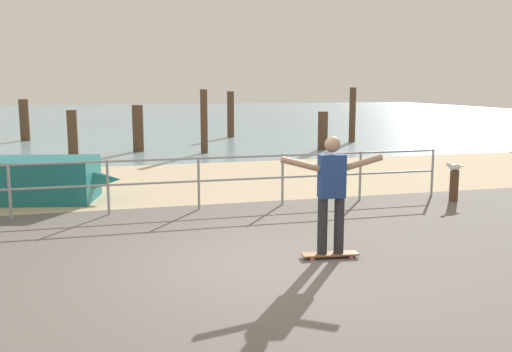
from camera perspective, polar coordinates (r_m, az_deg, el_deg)
The scene contains 15 objects.
ground_plane at distance 6.90m, azimuth 2.10°, elevation -11.52°, with size 24.00×10.00×0.04m, color #605B56.
beach_strip at distance 14.50m, azimuth -7.27°, elevation -0.53°, with size 24.00×6.00×0.04m, color tan.
sea_surface at distance 42.28m, azimuth -12.53°, elevation 5.73°, with size 72.00×50.00×0.04m, color #75939E.
railing_fence at distance 10.90m, azimuth -14.61°, elevation -0.25°, with size 13.65×0.05×1.05m.
skateboard at distance 8.16m, azimuth 7.41°, elevation -7.77°, with size 0.82×0.28×0.08m.
skateboarder at distance 7.94m, azimuth 7.56°, elevation -1.20°, with size 1.45×0.24×1.65m.
bollard_short at distance 12.57m, azimuth 19.17°, elevation -0.95°, with size 0.18×0.18×0.66m, color #513826.
seagull at distance 12.49m, azimuth 19.22°, elevation 0.89°, with size 0.48×0.21×0.18m.
groyne_post_0 at distance 26.19m, azimuth -22.13°, elevation 5.18°, with size 0.40×0.40×1.78m, color #513826.
groyne_post_1 at distance 20.12m, azimuth -17.86°, elevation 4.07°, with size 0.33×0.33×1.56m, color #513826.
groyne_post_2 at distance 20.86m, azimuth -11.71°, elevation 4.66°, with size 0.39×0.39×1.68m, color #513826.
groyne_post_3 at distance 20.04m, azimuth -5.21°, elevation 5.42°, with size 0.25×0.25×2.23m, color #513826.
groyne_post_4 at distance 25.99m, azimuth -2.55°, elevation 6.16°, with size 0.31×0.31×2.08m, color #513826.
groyne_post_5 at distance 21.21m, azimuth 6.69°, elevation 4.50°, with size 0.36×0.36×1.42m, color #513826.
groyne_post_6 at distance 24.12m, azimuth 9.61°, elevation 6.03°, with size 0.27×0.27×2.27m, color #513826.
Camera 1 is at (-1.92, -7.16, 2.45)m, focal length 40.04 mm.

